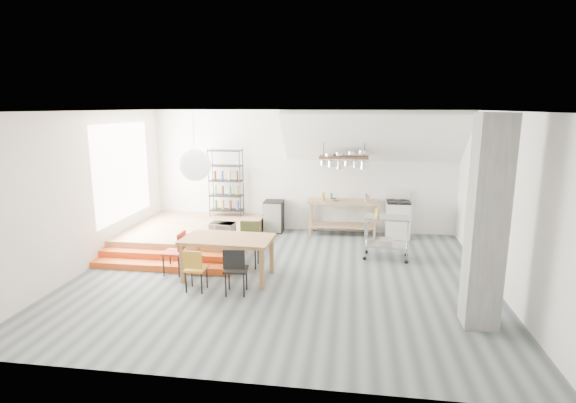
% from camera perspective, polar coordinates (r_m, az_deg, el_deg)
% --- Properties ---
extents(floor, '(8.00, 8.00, 0.00)m').
position_cam_1_polar(floor, '(8.96, -0.83, -9.51)').
color(floor, '#4B5457').
rests_on(floor, ground).
extents(wall_back, '(8.00, 0.04, 3.20)m').
position_cam_1_polar(wall_back, '(11.92, 1.79, 3.86)').
color(wall_back, silver).
rests_on(wall_back, ground).
extents(wall_left, '(0.04, 7.00, 3.20)m').
position_cam_1_polar(wall_left, '(9.94, -24.28, 1.17)').
color(wall_left, silver).
rests_on(wall_left, ground).
extents(wall_right, '(0.04, 7.00, 3.20)m').
position_cam_1_polar(wall_right, '(8.82, 25.75, -0.21)').
color(wall_right, silver).
rests_on(wall_right, ground).
extents(ceiling, '(8.00, 7.00, 0.02)m').
position_cam_1_polar(ceiling, '(8.34, -0.90, 11.42)').
color(ceiling, white).
rests_on(ceiling, wall_back).
extents(slope_ceiling, '(4.40, 1.44, 1.32)m').
position_cam_1_polar(slope_ceiling, '(11.16, 10.78, 8.01)').
color(slope_ceiling, white).
rests_on(slope_ceiling, wall_back).
extents(window_pane, '(0.02, 2.50, 2.20)m').
position_cam_1_polar(window_pane, '(11.18, -20.21, 3.62)').
color(window_pane, white).
rests_on(window_pane, wall_left).
extents(platform, '(3.00, 3.00, 0.40)m').
position_cam_1_polar(platform, '(11.34, -11.81, -4.05)').
color(platform, '#94714A').
rests_on(platform, ground).
extents(step_lower, '(3.00, 0.35, 0.13)m').
position_cam_1_polar(step_lower, '(9.67, -15.73, -7.91)').
color(step_lower, '#D85319').
rests_on(step_lower, ground).
extents(step_upper, '(3.00, 0.35, 0.27)m').
position_cam_1_polar(step_upper, '(9.95, -14.94, -6.89)').
color(step_upper, '#D85319').
rests_on(step_upper, ground).
extents(concrete_column, '(0.50, 0.50, 3.20)m').
position_cam_1_polar(concrete_column, '(7.21, 23.93, -2.54)').
color(concrete_column, slate).
rests_on(concrete_column, ground).
extents(kitchen_counter, '(1.80, 0.60, 0.91)m').
position_cam_1_polar(kitchen_counter, '(11.69, 6.94, -1.25)').
color(kitchen_counter, '#94714A').
rests_on(kitchen_counter, ground).
extents(stove, '(0.60, 0.60, 1.18)m').
position_cam_1_polar(stove, '(11.78, 13.74, -2.13)').
color(stove, white).
rests_on(stove, ground).
extents(pot_rack, '(1.20, 0.50, 1.43)m').
position_cam_1_polar(pot_rack, '(11.23, 7.22, 5.21)').
color(pot_rack, '#3A2217').
rests_on(pot_rack, ceiling).
extents(wire_shelving, '(0.88, 0.38, 1.80)m').
position_cam_1_polar(wire_shelving, '(12.06, -7.87, 2.53)').
color(wire_shelving, black).
rests_on(wire_shelving, platform).
extents(microwave_shelf, '(0.60, 0.40, 0.16)m').
position_cam_1_polar(microwave_shelf, '(9.77, -8.30, -4.40)').
color(microwave_shelf, '#94714A').
rests_on(microwave_shelf, platform).
extents(paper_lantern, '(0.60, 0.60, 0.60)m').
position_cam_1_polar(paper_lantern, '(8.64, -11.73, 4.54)').
color(paper_lantern, white).
rests_on(paper_lantern, ceiling).
extents(dining_table, '(1.75, 1.04, 0.81)m').
position_cam_1_polar(dining_table, '(8.74, -7.66, -5.12)').
color(dining_table, olive).
rests_on(dining_table, ground).
extents(chair_mustard, '(0.37, 0.37, 0.80)m').
position_cam_1_polar(chair_mustard, '(8.27, -11.76, -8.10)').
color(chair_mustard, '#C18921').
rests_on(chair_mustard, ground).
extents(chair_black, '(0.43, 0.43, 0.88)m').
position_cam_1_polar(chair_black, '(8.00, -6.72, -8.26)').
color(chair_black, black).
rests_on(chair_black, ground).
extents(chair_olive, '(0.44, 0.44, 0.93)m').
position_cam_1_polar(chair_olive, '(9.44, -4.96, -4.85)').
color(chair_olive, '#4B5628').
rests_on(chair_olive, ground).
extents(chair_red, '(0.41, 0.41, 0.87)m').
position_cam_1_polar(chair_red, '(9.18, -13.91, -5.88)').
color(chair_red, '#B72C1A').
rests_on(chair_red, ground).
extents(rolling_cart, '(1.02, 0.64, 0.95)m').
position_cam_1_polar(rolling_cart, '(10.02, 12.42, -3.74)').
color(rolling_cart, silver).
rests_on(rolling_cart, ground).
extents(mini_fridge, '(0.49, 0.49, 0.84)m').
position_cam_1_polar(mini_fridge, '(11.96, -1.81, -1.88)').
color(mini_fridge, black).
rests_on(mini_fridge, ground).
extents(microwave, '(0.53, 0.38, 0.28)m').
position_cam_1_polar(microwave, '(9.73, -8.33, -3.50)').
color(microwave, beige).
rests_on(microwave, microwave_shelf).
extents(bowl, '(0.30, 0.30, 0.06)m').
position_cam_1_polar(bowl, '(11.58, 5.91, 0.24)').
color(bowl, silver).
rests_on(bowl, kitchen_counter).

